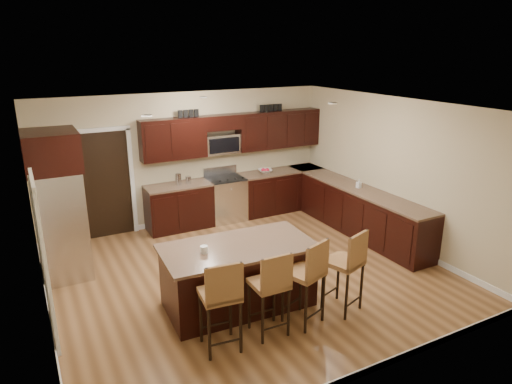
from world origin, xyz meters
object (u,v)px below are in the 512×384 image
stool_mid (272,284)px  stool_left (221,296)px  island (238,277)px  stool_right (308,273)px  stool_extra (348,262)px  range (226,198)px  refrigerator (58,204)px

stool_mid → stool_left: bearing=-179.4°
island → stool_right: (0.60, -0.85, 0.32)m
stool_right → stool_extra: size_ratio=1.00×
range → stool_left: (-1.86, -4.03, 0.28)m
range → stool_extra: (0.02, -4.03, 0.28)m
stool_right → stool_extra: 0.65m
range → stool_extra: size_ratio=0.92×
stool_mid → stool_right: bearing=0.6°
island → stool_extra: bearing=-31.3°
stool_left → stool_extra: size_ratio=1.01×
island → stool_right: bearing=-51.9°
island → refrigerator: bearing=136.8°
stool_right → refrigerator: (-2.67, 2.98, 0.46)m
range → stool_extra: stool_extra is taller
range → stool_extra: bearing=-89.7°
island → stool_right: stool_right is taller
island → stool_left: size_ratio=1.79×
stool_extra → refrigerator: bearing=118.8°
refrigerator → stool_extra: 4.49m
island → stool_right: size_ratio=1.80×
stool_left → stool_extra: 1.88m
island → stool_mid: size_ratio=1.86×
stool_left → stool_extra: bearing=6.5°
stool_mid → stool_extra: bearing=0.5°
island → stool_right: 1.09m
range → island: 3.41m
stool_left → stool_extra: (1.88, 0.00, -0.01)m
range → stool_left: stool_left is taller
range → refrigerator: (-3.30, -1.05, 0.74)m
stool_left → stool_mid: 0.68m
island → stool_extra: size_ratio=1.80×
stool_mid → stool_right: 0.55m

